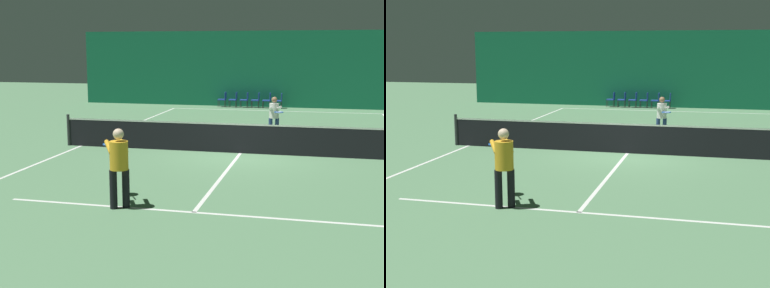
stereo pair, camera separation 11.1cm
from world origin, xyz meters
TOP-DOWN VIEW (x-y plane):
  - ground_plane at (0.00, 0.00)m, footprint 60.00×60.00m
  - backdrop_curtain at (0.00, 13.78)m, footprint 23.00×0.12m
  - court_line_baseline_far at (0.00, 11.90)m, footprint 11.00×0.10m
  - court_line_service_far at (0.00, 6.40)m, footprint 8.25×0.10m
  - court_line_service_near at (0.00, -6.40)m, footprint 8.25×0.10m
  - court_line_sideline_left at (-5.50, 0.00)m, footprint 0.10×23.80m
  - court_line_centre at (0.00, 0.00)m, footprint 0.10×12.80m
  - tennis_net at (0.00, 0.00)m, footprint 12.00×0.10m
  - player_near at (-1.60, -6.42)m, footprint 1.03×1.34m
  - player_far at (0.77, 3.10)m, footprint 0.66×1.34m
  - courtside_chair_0 at (-2.97, 13.23)m, footprint 0.44×0.44m
  - courtside_chair_1 at (-2.34, 13.23)m, footprint 0.44×0.44m
  - courtside_chair_2 at (-1.71, 13.23)m, footprint 0.44×0.44m
  - courtside_chair_3 at (-1.08, 13.23)m, footprint 0.44×0.44m
  - courtside_chair_4 at (-0.45, 13.23)m, footprint 0.44×0.44m
  - courtside_chair_5 at (0.18, 13.23)m, footprint 0.44×0.44m

SIDE VIEW (x-z plane):
  - ground_plane at x=0.00m, z-range 0.00..0.00m
  - court_line_baseline_far at x=0.00m, z-range 0.00..0.00m
  - court_line_service_far at x=0.00m, z-range 0.00..0.00m
  - court_line_service_near at x=0.00m, z-range 0.00..0.00m
  - court_line_sideline_left at x=-5.50m, z-range 0.00..0.00m
  - court_line_centre at x=0.00m, z-range 0.00..0.00m
  - courtside_chair_0 at x=-2.97m, z-range 0.07..0.91m
  - courtside_chair_1 at x=-2.34m, z-range 0.07..0.91m
  - courtside_chair_2 at x=-1.71m, z-range 0.07..0.91m
  - courtside_chair_3 at x=-1.08m, z-range 0.07..0.91m
  - courtside_chair_4 at x=-0.45m, z-range 0.07..0.91m
  - courtside_chair_5 at x=0.18m, z-range 0.07..0.91m
  - tennis_net at x=0.00m, z-range -0.02..1.05m
  - player_far at x=0.77m, z-range 0.13..1.67m
  - player_near at x=-1.60m, z-range 0.14..1.82m
  - backdrop_curtain at x=0.00m, z-range 0.00..4.25m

